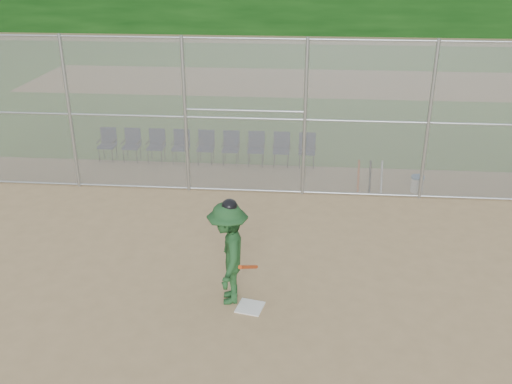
# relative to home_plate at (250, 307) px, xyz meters

# --- Properties ---
(ground) EXTENTS (100.00, 100.00, 0.00)m
(ground) POSITION_rel_home_plate_xyz_m (-0.12, 0.17, -0.01)
(ground) COLOR tan
(ground) RESTS_ON ground
(grass_strip) EXTENTS (100.00, 100.00, 0.00)m
(grass_strip) POSITION_rel_home_plate_xyz_m (-0.12, 18.17, -0.00)
(grass_strip) COLOR #31601C
(grass_strip) RESTS_ON ground
(dirt_patch_far) EXTENTS (24.00, 24.00, 0.00)m
(dirt_patch_far) POSITION_rel_home_plate_xyz_m (-0.12, 18.17, -0.00)
(dirt_patch_far) COLOR tan
(dirt_patch_far) RESTS_ON ground
(backstop_fence) EXTENTS (16.09, 0.09, 4.00)m
(backstop_fence) POSITION_rel_home_plate_xyz_m (-0.12, 5.17, 2.06)
(backstop_fence) COLOR gray
(backstop_fence) RESTS_ON ground
(home_plate) EXTENTS (0.54, 0.54, 0.02)m
(home_plate) POSITION_rel_home_plate_xyz_m (0.00, 0.00, 0.00)
(home_plate) COLOR white
(home_plate) RESTS_ON ground
(batter_at_plate) EXTENTS (0.96, 1.44, 2.02)m
(batter_at_plate) POSITION_rel_home_plate_xyz_m (-0.41, 0.23, 0.97)
(batter_at_plate) COLOR #1C4721
(batter_at_plate) RESTS_ON ground
(water_cooler) EXTENTS (0.34, 0.34, 0.44)m
(water_cooler) POSITION_rel_home_plate_xyz_m (3.87, 5.57, 0.21)
(water_cooler) COLOR white
(water_cooler) RESTS_ON ground
(spare_bats) EXTENTS (0.66, 0.32, 0.84)m
(spare_bats) POSITION_rel_home_plate_xyz_m (2.63, 5.50, 0.41)
(spare_bats) COLOR #D84C14
(spare_bats) RESTS_ON ground
(chair_0) EXTENTS (0.54, 0.52, 0.96)m
(chair_0) POSITION_rel_home_plate_xyz_m (-4.98, 7.19, 0.47)
(chair_0) COLOR #101A3C
(chair_0) RESTS_ON ground
(chair_1) EXTENTS (0.54, 0.52, 0.96)m
(chair_1) POSITION_rel_home_plate_xyz_m (-4.24, 7.19, 0.47)
(chair_1) COLOR #101A3C
(chair_1) RESTS_ON ground
(chair_2) EXTENTS (0.54, 0.52, 0.96)m
(chair_2) POSITION_rel_home_plate_xyz_m (-3.49, 7.19, 0.47)
(chair_2) COLOR #101A3C
(chair_2) RESTS_ON ground
(chair_3) EXTENTS (0.54, 0.52, 0.96)m
(chair_3) POSITION_rel_home_plate_xyz_m (-2.75, 7.19, 0.47)
(chair_3) COLOR #101A3C
(chair_3) RESTS_ON ground
(chair_4) EXTENTS (0.54, 0.52, 0.96)m
(chair_4) POSITION_rel_home_plate_xyz_m (-2.00, 7.19, 0.47)
(chair_4) COLOR #101A3C
(chair_4) RESTS_ON ground
(chair_5) EXTENTS (0.54, 0.52, 0.96)m
(chair_5) POSITION_rel_home_plate_xyz_m (-1.26, 7.19, 0.47)
(chair_5) COLOR #101A3C
(chair_5) RESTS_ON ground
(chair_6) EXTENTS (0.54, 0.52, 0.96)m
(chair_6) POSITION_rel_home_plate_xyz_m (-0.51, 7.19, 0.47)
(chair_6) COLOR #101A3C
(chair_6) RESTS_ON ground
(chair_7) EXTENTS (0.54, 0.52, 0.96)m
(chair_7) POSITION_rel_home_plate_xyz_m (0.23, 7.19, 0.47)
(chair_7) COLOR #101A3C
(chair_7) RESTS_ON ground
(chair_8) EXTENTS (0.54, 0.52, 0.96)m
(chair_8) POSITION_rel_home_plate_xyz_m (0.97, 7.19, 0.47)
(chair_8) COLOR #101A3C
(chair_8) RESTS_ON ground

